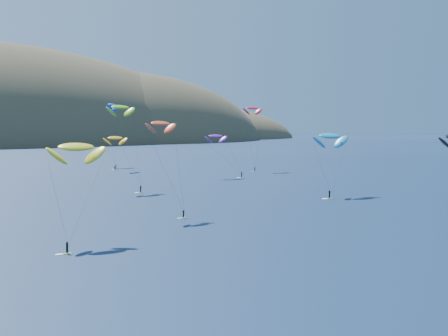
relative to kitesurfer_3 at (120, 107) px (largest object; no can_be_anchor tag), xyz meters
name	(u,v)px	position (x,y,z in m)	size (l,w,h in m)	color
kitesurfer_2	(76,147)	(-36.80, -64.71, -7.98)	(10.23, 11.58, 17.48)	#B4E719
kitesurfer_3	(120,107)	(0.00, 0.00, 0.00)	(9.15, 12.72, 25.37)	#B4E719
kitesurfer_4	(112,105)	(27.81, 69.45, 2.60)	(8.82, 8.73, 27.90)	#B4E719
kitesurfer_5	(330,136)	(40.65, -40.42, -7.66)	(12.56, 10.01, 18.16)	#B4E719
kitesurfer_6	(216,136)	(43.01, 17.85, -8.89)	(11.36, 8.56, 16.33)	#B4E719
kitesurfer_8	(252,108)	(72.29, 36.99, 1.27)	(8.40, 7.87, 26.56)	#B4E719
kitesurfer_9	(161,124)	(-13.27, -48.81, -4.35)	(7.30, 7.64, 20.54)	#B4E719
kitesurfer_11	(115,138)	(33.58, 80.30, -10.72)	(10.22, 13.09, 14.96)	#B4E719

